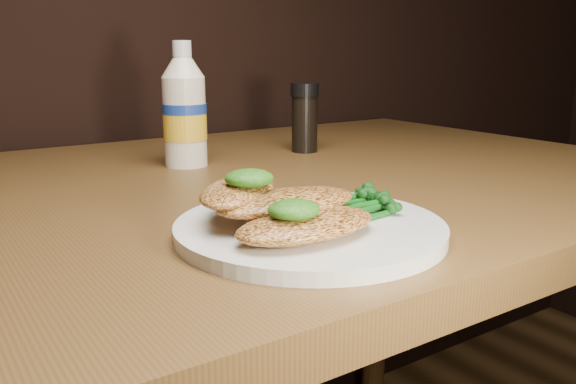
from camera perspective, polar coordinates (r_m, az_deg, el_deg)
plate at (r=0.54m, az=2.12°, el=-3.54°), size 0.25×0.25×0.01m
chicken_front at (r=0.50m, az=1.79°, el=-3.20°), size 0.14×0.08×0.02m
chicken_mid at (r=0.53m, az=-0.07°, el=-0.99°), size 0.14×0.08×0.02m
chicken_back at (r=0.55m, az=-4.85°, el=0.09°), size 0.13×0.13×0.02m
pesto_front at (r=0.48m, az=0.56°, el=-1.71°), size 0.05×0.05×0.02m
pesto_back at (r=0.53m, az=-3.77°, el=1.33°), size 0.06×0.05×0.02m
broccolini_bundle at (r=0.56m, az=5.69°, el=-1.36°), size 0.14×0.12×0.02m
mayo_bottle at (r=0.87m, az=-9.98°, el=8.31°), size 0.08×0.08×0.18m
pepper_grinder at (r=0.98m, az=1.62°, el=7.17°), size 0.06×0.06×0.11m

